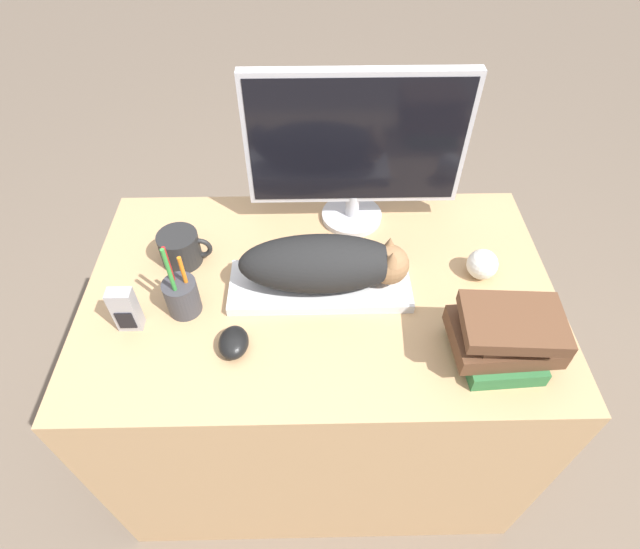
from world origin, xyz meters
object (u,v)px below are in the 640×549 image
(baseball, at_px, (482,264))
(keyboard, at_px, (320,286))
(computer_mouse, at_px, (234,342))
(pen_cup, at_px, (182,295))
(cat, at_px, (328,264))
(coffee_mug, at_px, (181,248))
(phone, at_px, (125,310))
(monitor, at_px, (356,146))
(book_stack, at_px, (506,335))

(baseball, bearing_deg, keyboard, -174.31)
(computer_mouse, height_order, pen_cup, pen_cup)
(cat, bearing_deg, coffee_mug, 164.01)
(computer_mouse, xyz_separation_m, baseball, (0.57, 0.20, 0.02))
(keyboard, bearing_deg, pen_cup, -170.02)
(cat, height_order, phone, cat)
(cat, distance_m, coffee_mug, 0.37)
(baseball, bearing_deg, cat, -174.04)
(cat, xyz_separation_m, phone, (-0.44, -0.10, -0.03))
(cat, distance_m, baseball, 0.38)
(monitor, height_order, pen_cup, monitor)
(cat, relative_size, pen_cup, 1.85)
(keyboard, distance_m, monitor, 0.34)
(computer_mouse, relative_size, book_stack, 0.38)
(keyboard, bearing_deg, baseball, 5.69)
(coffee_mug, distance_m, baseball, 0.73)
(keyboard, relative_size, cat, 1.10)
(baseball, xyz_separation_m, phone, (-0.81, -0.14, 0.02))
(monitor, relative_size, phone, 4.63)
(book_stack, bearing_deg, coffee_mug, 157.61)
(monitor, relative_size, computer_mouse, 6.36)
(coffee_mug, bearing_deg, baseball, -4.97)
(cat, bearing_deg, pen_cup, -170.56)
(coffee_mug, xyz_separation_m, baseball, (0.73, -0.06, -0.01))
(monitor, distance_m, coffee_mug, 0.49)
(cat, height_order, monitor, monitor)
(coffee_mug, bearing_deg, computer_mouse, -60.35)
(baseball, relative_size, book_stack, 0.33)
(monitor, relative_size, pen_cup, 2.55)
(keyboard, xyz_separation_m, pen_cup, (-0.31, -0.05, 0.04))
(cat, relative_size, book_stack, 1.74)
(book_stack, bearing_deg, phone, 173.40)
(cat, bearing_deg, keyboard, 180.00)
(computer_mouse, distance_m, coffee_mug, 0.31)
(computer_mouse, xyz_separation_m, coffee_mug, (-0.15, 0.27, 0.02))
(keyboard, distance_m, pen_cup, 0.32)
(coffee_mug, bearing_deg, keyboard, -16.79)
(monitor, distance_m, computer_mouse, 0.54)
(book_stack, bearing_deg, monitor, 122.47)
(computer_mouse, relative_size, baseball, 1.13)
(keyboard, xyz_separation_m, monitor, (0.09, 0.25, 0.22))
(coffee_mug, height_order, pen_cup, pen_cup)
(computer_mouse, bearing_deg, phone, 164.50)
(baseball, bearing_deg, phone, -170.32)
(pen_cup, bearing_deg, monitor, 37.47)
(computer_mouse, height_order, book_stack, book_stack)
(cat, bearing_deg, computer_mouse, -141.21)
(keyboard, height_order, book_stack, book_stack)
(monitor, bearing_deg, phone, -145.51)
(monitor, relative_size, coffee_mug, 4.14)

